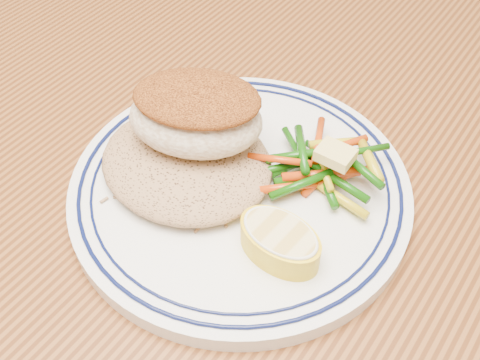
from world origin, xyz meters
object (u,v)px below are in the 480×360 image
Objects in this scene: plate at (240,189)px; rice_pilaf at (186,160)px; vegetable_pile at (322,166)px; fish_fillet at (196,114)px; dining_table at (218,226)px; lemon_wedge at (280,241)px.

plate is 1.91× the size of rice_pilaf.
plate is 0.07m from vegetable_pile.
vegetable_pile is at bearing 21.81° from fish_fillet.
fish_fillet is at bearing 97.39° from rice_pilaf.
fish_fillet is (-0.05, 0.01, 0.05)m from plate.
vegetable_pile is (0.05, 0.04, 0.02)m from plate.
vegetable_pile is (0.09, 0.04, -0.03)m from fish_fillet.
vegetable_pile is (0.09, 0.06, 0.00)m from rice_pilaf.
rice_pilaf is at bearing -148.58° from vegetable_pile.
rice_pilaf is at bearing -88.49° from dining_table.
vegetable_pile is 0.08m from lemon_wedge.
plate is at bearing -28.56° from dining_table.
vegetable_pile reaches higher than dining_table.
plate is 0.05m from rice_pilaf.
lemon_wedge reaches higher than plate.
fish_fillet is at bearing -158.19° from vegetable_pile.
vegetable_pile is at bearing 98.66° from lemon_wedge.
plate is 0.07m from fish_fillet.
rice_pilaf reaches higher than plate.
fish_fillet is 1.90× the size of lemon_wedge.
vegetable_pile reaches higher than lemon_wedge.
plate is at bearing 17.15° from rice_pilaf.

